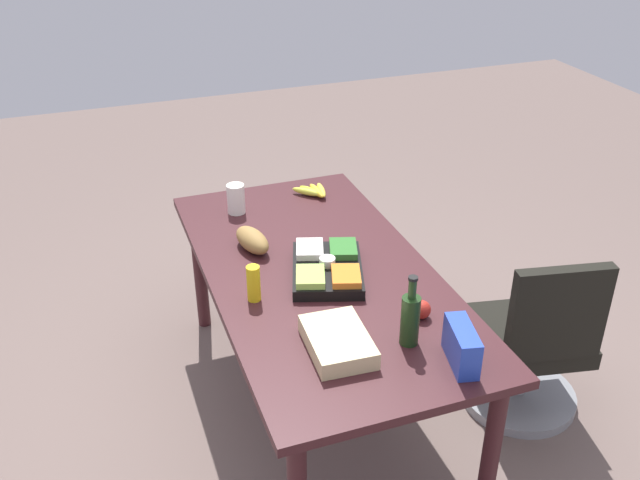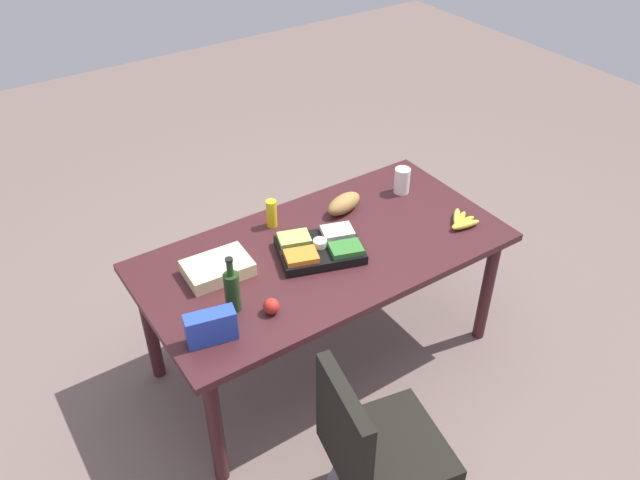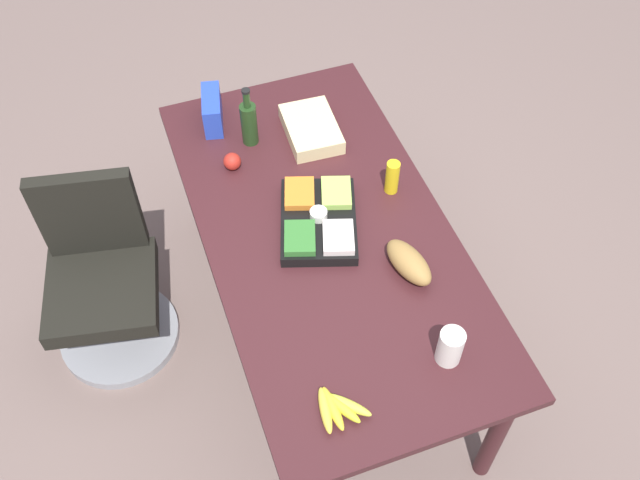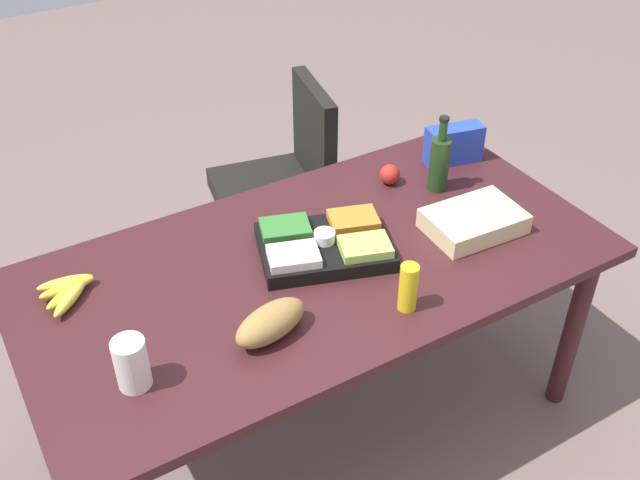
{
  "view_description": "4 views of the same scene",
  "coord_description": "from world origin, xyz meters",
  "px_view_note": "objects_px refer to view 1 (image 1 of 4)",
  "views": [
    {
      "loc": [
        -2.53,
        0.91,
        2.44
      ],
      "look_at": [
        0.12,
        -0.04,
        0.86
      ],
      "focal_mm": 40.09,
      "sensor_mm": 36.0,
      "label": 1
    },
    {
      "loc": [
        -1.49,
        -2.19,
        2.81
      ],
      "look_at": [
        -0.01,
        0.02,
        0.83
      ],
      "focal_mm": 36.22,
      "sensor_mm": 36.0,
      "label": 2
    },
    {
      "loc": [
        1.71,
        -0.64,
        3.06
      ],
      "look_at": [
        0.1,
        -0.07,
        0.87
      ],
      "focal_mm": 40.85,
      "sensor_mm": 36.0,
      "label": 3
    },
    {
      "loc": [
        0.94,
        1.61,
        2.27
      ],
      "look_at": [
        -0.01,
        0.0,
        0.86
      ],
      "focal_mm": 41.37,
      "sensor_mm": 36.0,
      "label": 4
    }
  ],
  "objects_px": {
    "wine_bottle": "(410,318)",
    "mustard_bottle": "(254,283)",
    "sheet_cake": "(338,342)",
    "banana_bunch": "(314,191)",
    "office_chair": "(531,351)",
    "bread_loaf": "(252,240)",
    "veggie_tray": "(327,268)",
    "apple_red": "(421,309)",
    "mayo_jar": "(236,199)",
    "conference_table": "(320,287)",
    "chip_bag_blue": "(462,346)"
  },
  "relations": [
    {
      "from": "sheet_cake",
      "to": "chip_bag_blue",
      "type": "height_order",
      "value": "chip_bag_blue"
    },
    {
      "from": "veggie_tray",
      "to": "wine_bottle",
      "type": "distance_m",
      "value": 0.58
    },
    {
      "from": "wine_bottle",
      "to": "bread_loaf",
      "type": "distance_m",
      "value": 0.96
    },
    {
      "from": "sheet_cake",
      "to": "apple_red",
      "type": "relative_size",
      "value": 4.21
    },
    {
      "from": "wine_bottle",
      "to": "mustard_bottle",
      "type": "height_order",
      "value": "wine_bottle"
    },
    {
      "from": "conference_table",
      "to": "mayo_jar",
      "type": "bearing_deg",
      "value": 16.79
    },
    {
      "from": "conference_table",
      "to": "sheet_cake",
      "type": "height_order",
      "value": "sheet_cake"
    },
    {
      "from": "sheet_cake",
      "to": "banana_bunch",
      "type": "bearing_deg",
      "value": -15.6
    },
    {
      "from": "veggie_tray",
      "to": "mayo_jar",
      "type": "relative_size",
      "value": 3.22
    },
    {
      "from": "apple_red",
      "to": "conference_table",
      "type": "bearing_deg",
      "value": 29.13
    },
    {
      "from": "veggie_tray",
      "to": "wine_bottle",
      "type": "xyz_separation_m",
      "value": [
        -0.56,
        -0.12,
        0.08
      ]
    },
    {
      "from": "apple_red",
      "to": "veggie_tray",
      "type": "bearing_deg",
      "value": 29.42
    },
    {
      "from": "conference_table",
      "to": "sheet_cake",
      "type": "distance_m",
      "value": 0.57
    },
    {
      "from": "conference_table",
      "to": "sheet_cake",
      "type": "relative_size",
      "value": 5.96
    },
    {
      "from": "conference_table",
      "to": "bread_loaf",
      "type": "height_order",
      "value": "bread_loaf"
    },
    {
      "from": "veggie_tray",
      "to": "banana_bunch",
      "type": "xyz_separation_m",
      "value": [
        0.78,
        -0.21,
        -0.01
      ]
    },
    {
      "from": "conference_table",
      "to": "apple_red",
      "type": "relative_size",
      "value": 25.1
    },
    {
      "from": "banana_bunch",
      "to": "mustard_bottle",
      "type": "xyz_separation_m",
      "value": [
        -0.86,
        0.56,
        0.05
      ]
    },
    {
      "from": "mustard_bottle",
      "to": "banana_bunch",
      "type": "bearing_deg",
      "value": -33.34
    },
    {
      "from": "banana_bunch",
      "to": "veggie_tray",
      "type": "bearing_deg",
      "value": 164.72
    },
    {
      "from": "sheet_cake",
      "to": "mustard_bottle",
      "type": "bearing_deg",
      "value": 25.66
    },
    {
      "from": "office_chair",
      "to": "veggie_tray",
      "type": "xyz_separation_m",
      "value": [
        0.31,
        0.91,
        0.47
      ]
    },
    {
      "from": "banana_bunch",
      "to": "mayo_jar",
      "type": "distance_m",
      "value": 0.45
    },
    {
      "from": "mayo_jar",
      "to": "mustard_bottle",
      "type": "height_order",
      "value": "mustard_bottle"
    },
    {
      "from": "sheet_cake",
      "to": "conference_table",
      "type": "bearing_deg",
      "value": -12.93
    },
    {
      "from": "mayo_jar",
      "to": "apple_red",
      "type": "relative_size",
      "value": 2.02
    },
    {
      "from": "office_chair",
      "to": "mustard_bottle",
      "type": "bearing_deg",
      "value": 79.55
    },
    {
      "from": "veggie_tray",
      "to": "wine_bottle",
      "type": "relative_size",
      "value": 1.68
    },
    {
      "from": "mustard_bottle",
      "to": "mayo_jar",
      "type": "bearing_deg",
      "value": -8.87
    },
    {
      "from": "mayo_jar",
      "to": "chip_bag_blue",
      "type": "bearing_deg",
      "value": -161.99
    },
    {
      "from": "wine_bottle",
      "to": "mustard_bottle",
      "type": "xyz_separation_m",
      "value": [
        0.48,
        0.47,
        -0.03
      ]
    },
    {
      "from": "conference_table",
      "to": "mustard_bottle",
      "type": "relative_size",
      "value": 12.07
    },
    {
      "from": "bread_loaf",
      "to": "mustard_bottle",
      "type": "height_order",
      "value": "mustard_bottle"
    },
    {
      "from": "office_chair",
      "to": "banana_bunch",
      "type": "height_order",
      "value": "office_chair"
    },
    {
      "from": "office_chair",
      "to": "chip_bag_blue",
      "type": "bearing_deg",
      "value": 122.12
    },
    {
      "from": "veggie_tray",
      "to": "mayo_jar",
      "type": "height_order",
      "value": "mayo_jar"
    },
    {
      "from": "conference_table",
      "to": "chip_bag_blue",
      "type": "relative_size",
      "value": 8.67
    },
    {
      "from": "wine_bottle",
      "to": "bread_loaf",
      "type": "relative_size",
      "value": 1.22
    },
    {
      "from": "banana_bunch",
      "to": "bread_loaf",
      "type": "distance_m",
      "value": 0.65
    },
    {
      "from": "office_chair",
      "to": "wine_bottle",
      "type": "height_order",
      "value": "wine_bottle"
    },
    {
      "from": "veggie_tray",
      "to": "bread_loaf",
      "type": "distance_m",
      "value": 0.41
    },
    {
      "from": "office_chair",
      "to": "bread_loaf",
      "type": "height_order",
      "value": "office_chair"
    },
    {
      "from": "veggie_tray",
      "to": "apple_red",
      "type": "bearing_deg",
      "value": -150.58
    },
    {
      "from": "bread_loaf",
      "to": "chip_bag_blue",
      "type": "xyz_separation_m",
      "value": [
        -1.05,
        -0.49,
        0.02
      ]
    },
    {
      "from": "conference_table",
      "to": "apple_red",
      "type": "bearing_deg",
      "value": -150.87
    },
    {
      "from": "banana_bunch",
      "to": "office_chair",
      "type": "bearing_deg",
      "value": -147.35
    },
    {
      "from": "office_chair",
      "to": "apple_red",
      "type": "bearing_deg",
      "value": 99.89
    },
    {
      "from": "apple_red",
      "to": "mustard_bottle",
      "type": "bearing_deg",
      "value": 59.39
    },
    {
      "from": "sheet_cake",
      "to": "bread_loaf",
      "type": "distance_m",
      "value": 0.84
    },
    {
      "from": "banana_bunch",
      "to": "wine_bottle",
      "type": "xyz_separation_m",
      "value": [
        -1.34,
        0.09,
        0.09
      ]
    }
  ]
}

